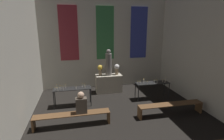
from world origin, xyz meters
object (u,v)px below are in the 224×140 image
at_px(statue, 109,63).
at_px(candle_rack_left, 72,90).
at_px(pew_back_left, 72,117).
at_px(flower_vase_right, 117,68).
at_px(altar, 109,83).
at_px(person_seated, 81,104).
at_px(pew_back_right, 171,106).
at_px(flower_vase_left, 100,69).
at_px(candle_rack_right, 152,84).

height_order(statue, candle_rack_left, statue).
xyz_separation_m(candle_rack_left, pew_back_left, (-0.01, -1.58, -0.34)).
xyz_separation_m(statue, flower_vase_right, (0.42, -0.00, -0.27)).
relative_size(altar, person_seated, 1.74).
relative_size(pew_back_left, pew_back_right, 1.00).
xyz_separation_m(altar, pew_back_right, (1.78, -2.85, -0.10)).
bearing_deg(candle_rack_left, pew_back_right, -23.99).
bearing_deg(flower_vase_left, person_seated, -110.32).
height_order(candle_rack_right, pew_back_left, candle_rack_right).
xyz_separation_m(pew_back_left, pew_back_right, (3.56, 0.00, 0.00)).
xyz_separation_m(flower_vase_right, candle_rack_right, (1.35, -1.27, -0.52)).
height_order(flower_vase_left, pew_back_left, flower_vase_left).
bearing_deg(candle_rack_left, person_seated, -79.20).
relative_size(candle_rack_left, pew_back_left, 0.61).
xyz_separation_m(candle_rack_left, pew_back_right, (3.56, -1.58, -0.34)).
relative_size(flower_vase_right, pew_back_left, 0.21).
xyz_separation_m(candle_rack_right, pew_back_left, (-3.55, -1.58, -0.34)).
xyz_separation_m(flower_vase_left, flower_vase_right, (0.83, 0.00, 0.00)).
height_order(flower_vase_right, candle_rack_right, flower_vase_right).
height_order(altar, pew_back_left, altar).
xyz_separation_m(statue, candle_rack_right, (1.76, -1.27, -0.79)).
xyz_separation_m(altar, person_seated, (-1.47, -2.85, 0.34)).
xyz_separation_m(flower_vase_left, candle_rack_left, (-1.36, -1.27, -0.52)).
bearing_deg(flower_vase_left, pew_back_left, -115.57).
bearing_deg(statue, pew_back_right, -58.01).
relative_size(candle_rack_left, pew_back_right, 0.61).
bearing_deg(pew_back_right, candle_rack_right, 90.68).
bearing_deg(candle_rack_right, pew_back_left, -155.91).
relative_size(candle_rack_right, person_seated, 2.06).
distance_m(altar, flower_vase_right, 0.87).
relative_size(flower_vase_right, pew_back_right, 0.21).
bearing_deg(flower_vase_right, candle_rack_left, -149.93).
bearing_deg(pew_back_left, flower_vase_right, 52.37).
bearing_deg(candle_rack_right, candle_rack_left, -179.97).
distance_m(flower_vase_right, person_seated, 3.45).
distance_m(statue, pew_back_right, 3.55).
bearing_deg(candle_rack_right, person_seated, -153.91).
xyz_separation_m(altar, flower_vase_right, (0.42, 0.00, 0.77)).
distance_m(altar, flower_vase_left, 0.87).
relative_size(altar, flower_vase_left, 2.43).
height_order(statue, flower_vase_right, statue).
relative_size(flower_vase_right, candle_rack_right, 0.35).
distance_m(statue, candle_rack_left, 2.32).
xyz_separation_m(candle_rack_right, person_seated, (-3.24, -1.58, 0.10)).
height_order(candle_rack_right, pew_back_right, candle_rack_right).
bearing_deg(altar, candle_rack_right, -35.72).
bearing_deg(person_seated, flower_vase_left, 69.68).
relative_size(altar, pew_back_right, 0.52).
bearing_deg(pew_back_left, pew_back_right, 0.00).
height_order(flower_vase_right, candle_rack_left, flower_vase_right).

